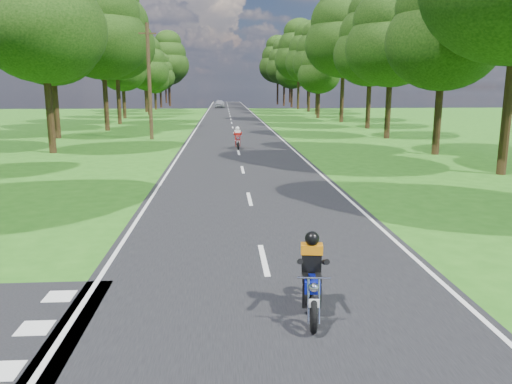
{
  "coord_description": "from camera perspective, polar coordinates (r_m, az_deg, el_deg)",
  "views": [
    {
      "loc": [
        -0.83,
        -8.24,
        3.69
      ],
      "look_at": [
        -0.04,
        4.0,
        1.1
      ],
      "focal_mm": 35.0,
      "sensor_mm": 36.0,
      "label": 1
    }
  ],
  "objects": [
    {
      "name": "ground",
      "position": [
        9.07,
        1.91,
        -12.1
      ],
      "size": [
        160.0,
        160.0,
        0.0
      ],
      "primitive_type": "plane",
      "color": "#255F15",
      "rests_on": "ground"
    },
    {
      "name": "main_road",
      "position": [
        58.36,
        -2.9,
        8.3
      ],
      "size": [
        7.0,
        140.0,
        0.02
      ],
      "primitive_type": "cube",
      "color": "black",
      "rests_on": "ground"
    },
    {
      "name": "road_markings",
      "position": [
        56.49,
        -3.01,
        8.19
      ],
      "size": [
        7.4,
        140.0,
        0.01
      ],
      "color": "silver",
      "rests_on": "main_road"
    },
    {
      "name": "treeline",
      "position": [
        68.49,
        -1.86,
        15.74
      ],
      "size": [
        40.0,
        115.35,
        14.78
      ],
      "color": "black",
      "rests_on": "ground"
    },
    {
      "name": "telegraph_pole",
      "position": [
        36.61,
        -12.09,
        12.27
      ],
      "size": [
        1.2,
        0.26,
        8.0
      ],
      "color": "#382616",
      "rests_on": "ground"
    },
    {
      "name": "rider_near_blue",
      "position": [
        8.31,
        6.4,
        -9.3
      ],
      "size": [
        0.73,
        1.67,
        1.35
      ],
      "primitive_type": null,
      "rotation": [
        0.0,
        0.0,
        -0.12
      ],
      "color": "#0D1793",
      "rests_on": "main_road"
    },
    {
      "name": "rider_far_red",
      "position": [
        30.29,
        -2.12,
        6.22
      ],
      "size": [
        0.55,
        1.6,
        1.33
      ],
      "primitive_type": null,
      "rotation": [
        0.0,
        0.0,
        0.01
      ],
      "color": "#AA0D10",
      "rests_on": "main_road"
    },
    {
      "name": "distant_car",
      "position": [
        90.37,
        -4.17,
        10.03
      ],
      "size": [
        1.78,
        4.31,
        1.46
      ],
      "primitive_type": "imported",
      "rotation": [
        0.0,
        0.0,
        0.01
      ],
      "color": "#B4B6BC",
      "rests_on": "main_road"
    }
  ]
}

